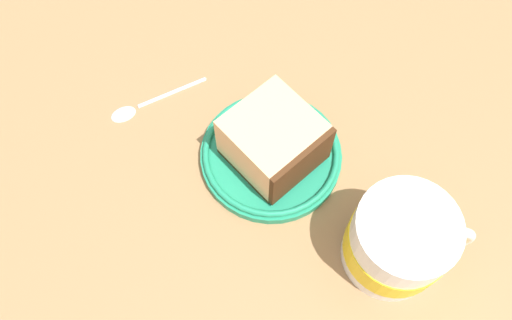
% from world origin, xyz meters
% --- Properties ---
extents(ground_plane, '(1.30, 1.30, 0.02)m').
position_xyz_m(ground_plane, '(0.00, 0.00, -0.01)').
color(ground_plane, '#936D47').
extents(small_plate, '(0.16, 0.16, 0.02)m').
position_xyz_m(small_plate, '(-0.06, 0.03, 0.01)').
color(small_plate, '#1E8C66').
rests_on(small_plate, ground_plane).
extents(cake_slice, '(0.10, 0.10, 0.07)m').
position_xyz_m(cake_slice, '(-0.06, 0.03, 0.04)').
color(cake_slice, '#472814').
rests_on(cake_slice, small_plate).
extents(tea_mug, '(0.10, 0.11, 0.09)m').
position_xyz_m(tea_mug, '(-0.04, 0.19, 0.05)').
color(tea_mug, white).
rests_on(tea_mug, ground_plane).
extents(teaspoon, '(0.11, 0.06, 0.01)m').
position_xyz_m(teaspoon, '(-0.02, -0.14, 0.00)').
color(teaspoon, silver).
rests_on(teaspoon, ground_plane).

